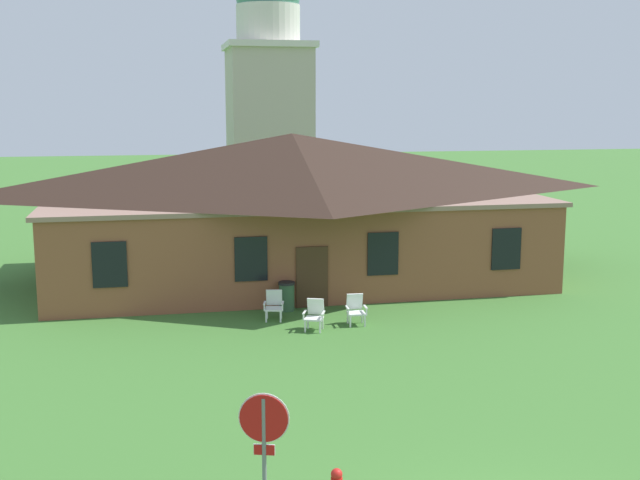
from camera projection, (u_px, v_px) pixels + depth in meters
The scene contains 7 objects.
brick_building at pixel (292, 204), 31.76m from camera, with size 19.01×10.40×5.72m.
dome_tower at pixel (269, 97), 48.32m from camera, with size 5.18×5.18×16.15m.
stop_sign at pixel (264, 438), 12.39m from camera, with size 0.77×0.28×2.49m.
lawn_chair_by_porch at pixel (274, 304), 25.71m from camera, with size 0.72×0.76×0.96m.
lawn_chair_near_door at pixel (315, 314), 24.55m from camera, with size 0.78×0.83×0.96m.
lawn_chair_left_end at pixel (356, 309), 25.18m from camera, with size 0.67×0.70×0.96m.
trash_bin at pixel (287, 296), 26.83m from camera, with size 0.56×0.56×0.98m.
Camera 1 is at (-5.40, -10.60, 6.88)m, focal length 44.92 mm.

